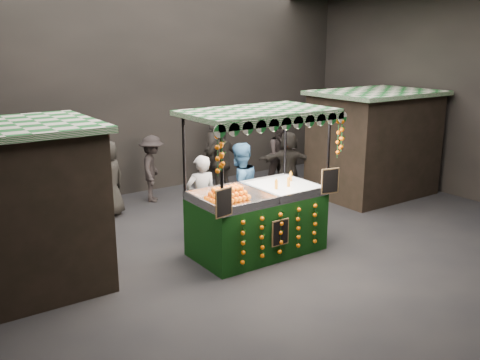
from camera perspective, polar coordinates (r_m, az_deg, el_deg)
ground at (r=9.93m, az=3.40°, el=-7.51°), size 12.00×12.00×0.00m
market_hall at (r=9.19m, az=3.73°, el=12.39°), size 12.10×10.10×5.05m
neighbour_stall_left at (r=8.66m, az=-24.61°, el=-3.09°), size 3.00×2.20×2.60m
neighbour_stall_right at (r=13.56m, az=14.31°, el=3.92°), size 3.00×2.20×2.60m
juice_stall at (r=9.50m, az=2.04°, el=-3.28°), size 2.72×1.60×2.63m
vendor_grey at (r=10.13m, az=-4.22°, el=-1.98°), size 0.67×0.49×1.69m
vendor_blue at (r=10.47m, az=-0.07°, el=-0.93°), size 0.96×0.77×1.85m
shopper_1 at (r=13.73m, az=4.52°, el=2.71°), size 0.97×0.82×1.79m
shopper_2 at (r=12.82m, az=-2.02°, el=1.95°), size 1.08×0.47×1.82m
shopper_3 at (r=12.78m, az=-9.49°, el=1.22°), size 1.05×1.20×1.61m
shopper_4 at (r=11.85m, az=-14.13°, el=0.15°), size 0.97×0.79×1.71m
shopper_5 at (r=13.32m, az=5.26°, el=1.91°), size 1.49×1.25×1.61m
shopper_6 at (r=14.07m, az=-2.93°, el=3.07°), size 0.51×0.71×1.80m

